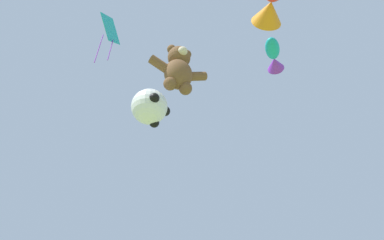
{
  "coord_description": "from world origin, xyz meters",
  "views": [
    {
      "loc": [
        -1.3,
        -0.69,
        1.09
      ],
      "look_at": [
        1.28,
        5.35,
        6.46
      ],
      "focal_mm": 28.0,
      "sensor_mm": 36.0,
      "label": 1
    }
  ],
  "objects_px": {
    "teddy_bear_kite": "(179,69)",
    "fish_kite_teal": "(274,56)",
    "diamond_kite": "(110,31)",
    "soccer_ball_kite": "(150,107)"
  },
  "relations": [
    {
      "from": "teddy_bear_kite",
      "to": "diamond_kite",
      "type": "bearing_deg",
      "value": 157.11
    },
    {
      "from": "teddy_bear_kite",
      "to": "soccer_ball_kite",
      "type": "height_order",
      "value": "teddy_bear_kite"
    },
    {
      "from": "teddy_bear_kite",
      "to": "diamond_kite",
      "type": "xyz_separation_m",
      "value": [
        -2.45,
        1.04,
        2.14
      ]
    },
    {
      "from": "soccer_ball_kite",
      "to": "diamond_kite",
      "type": "relative_size",
      "value": 0.41
    },
    {
      "from": "soccer_ball_kite",
      "to": "fish_kite_teal",
      "type": "distance_m",
      "value": 5.95
    },
    {
      "from": "soccer_ball_kite",
      "to": "fish_kite_teal",
      "type": "xyz_separation_m",
      "value": [
        4.59,
        -0.78,
        3.7
      ]
    },
    {
      "from": "teddy_bear_kite",
      "to": "fish_kite_teal",
      "type": "height_order",
      "value": "fish_kite_teal"
    },
    {
      "from": "teddy_bear_kite",
      "to": "fish_kite_teal",
      "type": "bearing_deg",
      "value": -7.63
    },
    {
      "from": "fish_kite_teal",
      "to": "diamond_kite",
      "type": "bearing_deg",
      "value": 166.16
    },
    {
      "from": "teddy_bear_kite",
      "to": "fish_kite_teal",
      "type": "xyz_separation_m",
      "value": [
        3.84,
        -0.51,
        1.95
      ]
    }
  ]
}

